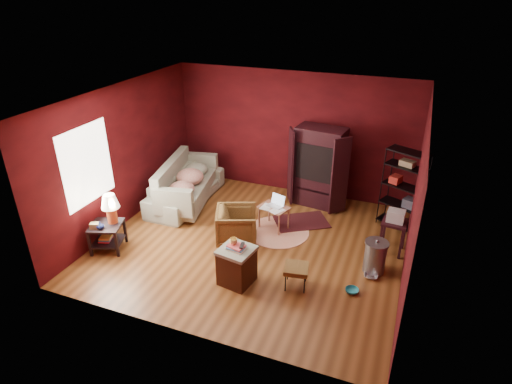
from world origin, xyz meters
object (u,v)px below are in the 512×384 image
laptop_desk (274,209)px  wire_shelving (404,187)px  hamper (237,265)px  sofa (185,184)px  tv_armoire (319,166)px  armchair (237,224)px  side_table (108,217)px

laptop_desk → wire_shelving: size_ratio=0.43×
hamper → laptop_desk: 1.86m
hamper → sofa: bearing=134.8°
sofa → laptop_desk: 2.26m
tv_armoire → sofa: bearing=-153.1°
armchair → tv_armoire: (1.05, 2.05, 0.54)m
sofa → tv_armoire: 2.97m
side_table → tv_armoire: 4.41m
laptop_desk → tv_armoire: (0.54, 1.34, 0.48)m
armchair → sofa: bearing=35.7°
armchair → tv_armoire: size_ratio=0.43×
hamper → laptop_desk: bearing=89.6°
hamper → laptop_desk: size_ratio=1.06×
sofa → side_table: side_table is taller
laptop_desk → tv_armoire: tv_armoire is taller
side_table → wire_shelving: 5.63m
laptop_desk → sofa: bearing=-171.4°
armchair → wire_shelving: size_ratio=0.46×
sofa → hamper: (2.21, -2.23, -0.10)m
sofa → tv_armoire: bearing=-71.2°
side_table → hamper: 2.60m
tv_armoire → laptop_desk: bearing=-104.4°
wire_shelving → armchair: bearing=-125.4°
side_table → tv_armoire: size_ratio=0.62×
laptop_desk → armchair: bearing=-107.2°
wire_shelving → hamper: bearing=-105.7°
sofa → tv_armoire: (2.77, 0.96, 0.48)m
sofa → wire_shelving: size_ratio=1.36×
side_table → wire_shelving: bearing=28.7°
armchair → side_table: bearing=94.6°
side_table → hamper: bearing=-2.2°
laptop_desk → tv_armoire: size_ratio=0.40×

